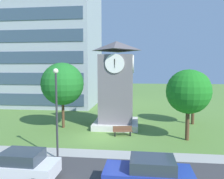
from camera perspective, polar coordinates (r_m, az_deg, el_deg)
ground_plane at (r=20.33m, az=-3.34°, el=-12.42°), size 160.00×160.00×0.00m
kerb_strip at (r=16.80m, az=-5.65°, el=-16.26°), size 120.00×1.60×0.01m
office_building at (r=41.57m, az=-15.06°, el=16.44°), size 15.11×12.98×28.80m
clock_tower at (r=23.40m, az=1.16°, el=0.03°), size 4.67×4.67×9.15m
park_bench at (r=20.76m, az=2.76°, el=-10.71°), size 1.86×0.83×0.88m
street_lamp at (r=15.28m, az=-14.30°, el=-3.65°), size 0.36×0.36×6.23m
tree_streetside at (r=23.44m, az=-12.81°, el=1.43°), size 4.44×4.44×6.90m
tree_near_tower at (r=26.04m, az=20.55°, el=0.50°), size 3.67×3.67×6.02m
tree_by_building at (r=19.87m, az=19.32°, el=-0.55°), size 3.82×3.82×6.19m
parked_car_white at (r=13.73m, az=-22.99°, el=-17.84°), size 4.30×2.06×1.69m
parked_car_blue at (r=12.06m, az=9.61°, el=-20.81°), size 4.53×2.13×1.69m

